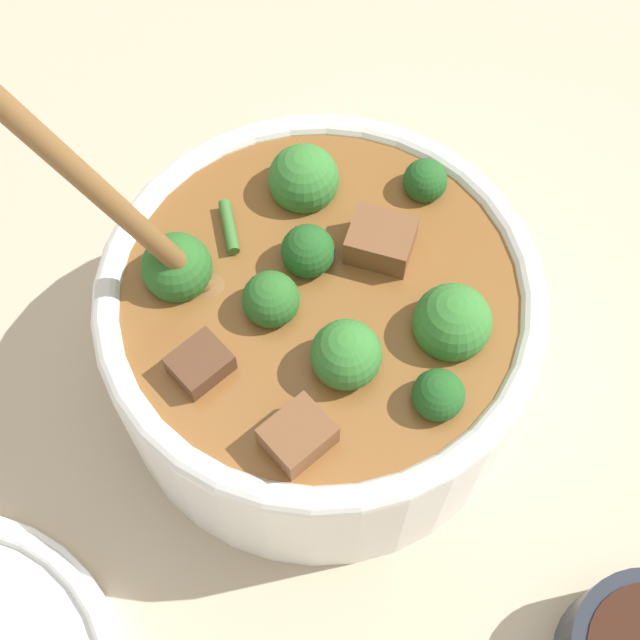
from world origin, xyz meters
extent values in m
plane|color=#C6B293|center=(0.00, 0.00, 0.00)|extent=(4.00, 4.00, 0.00)
cylinder|color=white|center=(0.00, 0.00, 0.05)|extent=(0.25, 0.25, 0.10)
torus|color=white|center=(0.00, 0.00, 0.10)|extent=(0.25, 0.25, 0.02)
cylinder|color=brown|center=(0.00, 0.00, 0.07)|extent=(0.23, 0.23, 0.06)
sphere|color=#387F33|center=(0.02, -0.04, 0.12)|extent=(0.04, 0.04, 0.04)
cylinder|color=#6B9956|center=(0.02, -0.04, 0.09)|extent=(0.01, 0.01, 0.02)
sphere|color=#2D6B28|center=(-0.02, -0.02, 0.11)|extent=(0.03, 0.03, 0.03)
cylinder|color=#6B9956|center=(-0.02, -0.02, 0.09)|extent=(0.01, 0.01, 0.01)
sphere|color=#387F33|center=(-0.03, 0.07, 0.11)|extent=(0.04, 0.04, 0.04)
cylinder|color=#6B9956|center=(-0.03, 0.07, 0.08)|extent=(0.01, 0.01, 0.02)
sphere|color=#235B23|center=(0.04, 0.08, 0.11)|extent=(0.03, 0.03, 0.03)
cylinder|color=#6B9956|center=(0.04, 0.08, 0.09)|extent=(0.01, 0.01, 0.01)
sphere|color=#235B23|center=(-0.01, 0.02, 0.12)|extent=(0.03, 0.03, 0.03)
cylinder|color=#6B9956|center=(-0.01, 0.02, 0.09)|extent=(0.01, 0.01, 0.01)
sphere|color=#387F33|center=(0.07, -0.01, 0.11)|extent=(0.04, 0.04, 0.04)
cylinder|color=#6B9956|center=(0.07, -0.01, 0.08)|extent=(0.01, 0.01, 0.02)
sphere|color=#2D6B28|center=(-0.08, -0.01, 0.11)|extent=(0.04, 0.04, 0.04)
cylinder|color=#6B9956|center=(-0.08, -0.01, 0.08)|extent=(0.01, 0.01, 0.02)
sphere|color=#235B23|center=(0.07, -0.05, 0.11)|extent=(0.03, 0.03, 0.03)
cylinder|color=#6B9956|center=(0.07, -0.05, 0.09)|extent=(0.01, 0.01, 0.01)
cube|color=brown|center=(0.01, -0.09, 0.11)|extent=(0.04, 0.04, 0.02)
cube|color=brown|center=(0.03, 0.03, 0.11)|extent=(0.04, 0.03, 0.03)
cube|color=brown|center=(-0.05, -0.06, 0.11)|extent=(0.04, 0.04, 0.02)
cylinder|color=#3D7533|center=(-0.06, 0.03, 0.11)|extent=(0.02, 0.03, 0.01)
ellipsoid|color=brown|center=(-0.06, -0.01, 0.10)|extent=(0.04, 0.03, 0.01)
cylinder|color=brown|center=(-0.11, -0.02, 0.20)|extent=(0.11, 0.03, 0.21)
camera|label=1|loc=(0.06, -0.24, 0.53)|focal=50.00mm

